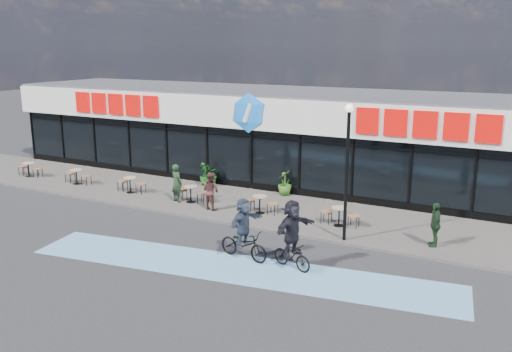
# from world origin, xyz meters

# --- Properties ---
(ground) EXTENTS (120.00, 120.00, 0.00)m
(ground) POSITION_xyz_m (0.00, 0.00, 0.00)
(ground) COLOR #28282B
(ground) RESTS_ON ground
(sidewalk) EXTENTS (44.00, 5.00, 0.10)m
(sidewalk) POSITION_xyz_m (0.00, 4.50, 0.05)
(sidewalk) COLOR #5A5450
(sidewalk) RESTS_ON ground
(bike_lane) EXTENTS (14.17, 4.13, 0.01)m
(bike_lane) POSITION_xyz_m (4.00, -1.50, 0.01)
(bike_lane) COLOR #69A1C6
(bike_lane) RESTS_ON ground
(building) EXTENTS (30.60, 6.57, 4.75)m
(building) POSITION_xyz_m (-0.00, 9.93, 2.34)
(building) COLOR black
(building) RESTS_ON ground
(lamp_post) EXTENTS (0.28, 0.28, 4.85)m
(lamp_post) POSITION_xyz_m (6.27, 2.30, 3.00)
(lamp_post) COLOR black
(lamp_post) RESTS_ON sidewalk
(bistro_set_0) EXTENTS (1.54, 0.62, 0.90)m
(bistro_set_0) POSITION_xyz_m (-11.55, 3.77, 0.56)
(bistro_set_0) COLOR tan
(bistro_set_0) RESTS_ON sidewalk
(bistro_set_1) EXTENTS (1.54, 0.62, 0.90)m
(bistro_set_1) POSITION_xyz_m (-8.13, 3.77, 0.56)
(bistro_set_1) COLOR tan
(bistro_set_1) RESTS_ON sidewalk
(bistro_set_2) EXTENTS (1.54, 0.62, 0.90)m
(bistro_set_2) POSITION_xyz_m (-4.70, 3.77, 0.56)
(bistro_set_2) COLOR tan
(bistro_set_2) RESTS_ON sidewalk
(bistro_set_3) EXTENTS (1.54, 0.62, 0.90)m
(bistro_set_3) POSITION_xyz_m (-1.27, 3.77, 0.56)
(bistro_set_3) COLOR tan
(bistro_set_3) RESTS_ON sidewalk
(bistro_set_4) EXTENTS (1.54, 0.62, 0.90)m
(bistro_set_4) POSITION_xyz_m (2.16, 3.77, 0.56)
(bistro_set_4) COLOR tan
(bistro_set_4) RESTS_ON sidewalk
(bistro_set_5) EXTENTS (1.54, 0.62, 0.90)m
(bistro_set_5) POSITION_xyz_m (5.59, 3.77, 0.56)
(bistro_set_5) COLOR tan
(bistro_set_5) RESTS_ON sidewalk
(potted_plant_left) EXTENTS (0.73, 0.73, 1.04)m
(potted_plant_left) POSITION_xyz_m (-2.34, 6.52, 0.62)
(potted_plant_left) COLOR #164E18
(potted_plant_left) RESTS_ON sidewalk
(potted_plant_mid) EXTENTS (1.07, 1.18, 1.14)m
(potted_plant_mid) POSITION_xyz_m (-2.03, 6.46, 0.67)
(potted_plant_mid) COLOR #1C5A19
(potted_plant_mid) RESTS_ON sidewalk
(potted_plant_right) EXTENTS (0.69, 0.69, 1.16)m
(potted_plant_right) POSITION_xyz_m (1.91, 6.69, 0.68)
(potted_plant_right) COLOR #32621C
(potted_plant_right) RESTS_ON sidewalk
(patron_left) EXTENTS (0.71, 0.56, 1.71)m
(patron_left) POSITION_xyz_m (-1.87, 3.48, 0.95)
(patron_left) COLOR #1C331D
(patron_left) RESTS_ON sidewalk
(patron_right) EXTENTS (0.88, 0.74, 1.59)m
(patron_right) POSITION_xyz_m (0.07, 3.22, 0.90)
(patron_right) COLOR #4E2C28
(patron_right) RESTS_ON sidewalk
(pedestrian_a) EXTENTS (0.69, 0.99, 1.57)m
(pedestrian_a) POSITION_xyz_m (9.21, 3.16, 0.88)
(pedestrian_a) COLOR #1C321D
(pedestrian_a) RESTS_ON sidewalk
(cyclist_a) EXTENTS (1.97, 1.58, 2.09)m
(cyclist_a) POSITION_xyz_m (3.82, -0.69, 0.88)
(cyclist_a) COLOR black
(cyclist_a) RESTS_ON ground
(cyclist_b) EXTENTS (1.52, 1.76, 2.25)m
(cyclist_b) POSITION_xyz_m (5.56, -0.70, 1.12)
(cyclist_b) COLOR black
(cyclist_b) RESTS_ON ground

